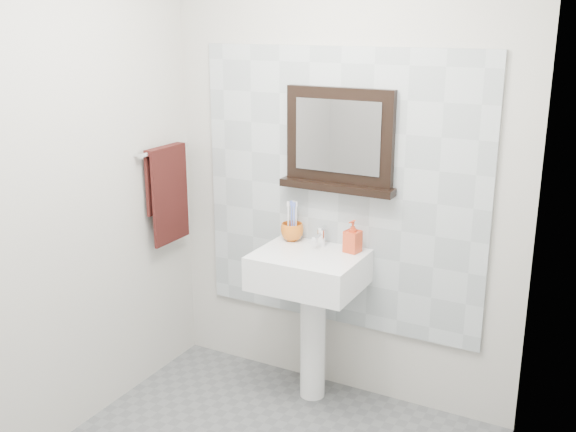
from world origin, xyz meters
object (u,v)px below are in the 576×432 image
object	(u,v)px
pedestal_sink	(310,286)
hand_towel	(167,187)
framed_mirror	(339,142)
soap_dispenser	(353,236)
toothbrush_cup	(292,232)

from	to	relation	value
pedestal_sink	hand_towel	bearing A→B (deg)	-177.15
hand_towel	framed_mirror	bearing A→B (deg)	13.63
soap_dispenser	pedestal_sink	bearing A→B (deg)	-138.89
pedestal_sink	toothbrush_cup	xyz separation A→B (m)	(-0.18, 0.14, 0.23)
pedestal_sink	framed_mirror	distance (m)	0.77
pedestal_sink	hand_towel	size ratio (longest dim) A/B	1.75
pedestal_sink	toothbrush_cup	world-z (taller)	pedestal_sink
framed_mirror	hand_towel	distance (m)	1.02
framed_mirror	soap_dispenser	bearing A→B (deg)	-30.85
framed_mirror	hand_towel	xyz separation A→B (m)	(-0.95, -0.23, -0.30)
pedestal_sink	soap_dispenser	distance (m)	0.35
pedestal_sink	soap_dispenser	size ratio (longest dim) A/B	5.61
soap_dispenser	framed_mirror	size ratio (longest dim) A/B	0.27
toothbrush_cup	pedestal_sink	bearing A→B (deg)	-37.78
soap_dispenser	hand_towel	xyz separation A→B (m)	(-1.07, -0.16, 0.18)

